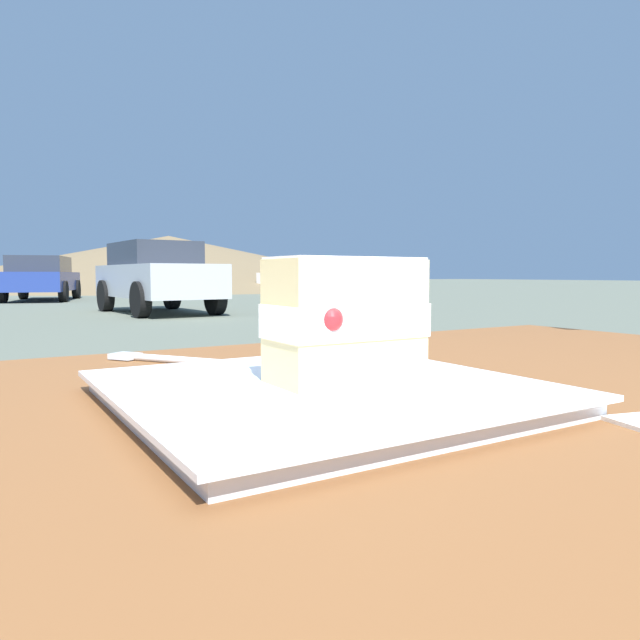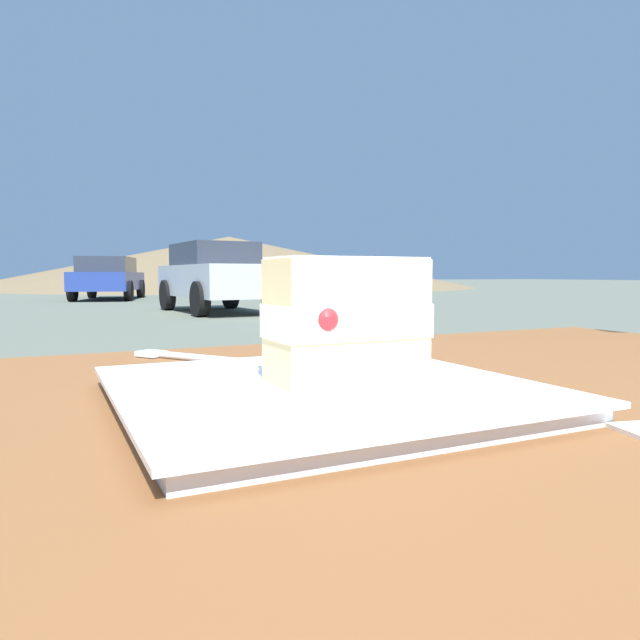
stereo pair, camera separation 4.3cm
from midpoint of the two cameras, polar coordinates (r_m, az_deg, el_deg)
name	(u,v)px [view 1 (the left image)]	position (r m, az deg, el deg)	size (l,w,h in m)	color
patio_table	(332,612)	(0.36, -2.61, -26.92)	(1.49, 0.94, 0.73)	brown
dessert_plate	(320,392)	(0.43, -2.83, -7.15)	(0.29, 0.29, 0.02)	white
cake_slice	(345,319)	(0.43, -0.32, 0.04)	(0.11, 0.07, 0.09)	#EAD18C
dessert_fork	(166,359)	(0.66, -16.76, -3.72)	(0.11, 0.15, 0.01)	silver
parked_car_near	(157,275)	(12.99, -15.89, 4.25)	(1.97, 3.97, 1.52)	#B7BABF
parked_car_far	(41,277)	(20.50, -25.85, 3.83)	(2.85, 4.55, 1.40)	navy
parked_car_extra	(301,276)	(26.76, -1.98, 4.37)	(3.62, 4.09, 1.47)	beige
distant_hill	(169,261)	(40.36, -14.70, 5.61)	(32.88, 32.88, 3.42)	brown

